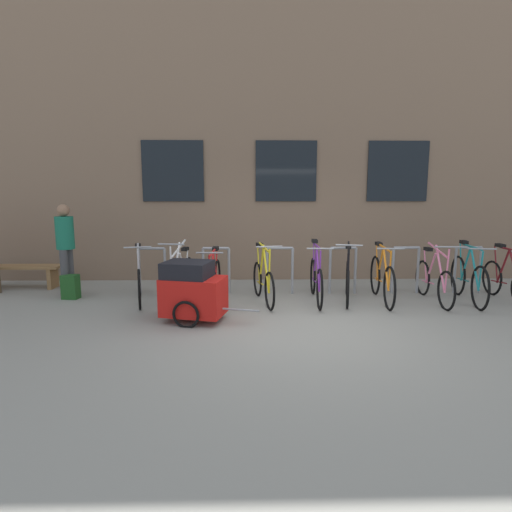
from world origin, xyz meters
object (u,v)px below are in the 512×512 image
(bicycle_purple, at_px, (316,279))
(bicycle_black, at_px, (348,280))
(backpack, at_px, (71,287))
(bicycle_yellow, at_px, (263,281))
(bike_trailer, at_px, (192,290))
(bicycle_orange, at_px, (382,279))
(bicycle_pink, at_px, (434,281))
(bicycle_red, at_px, (214,282))
(bicycle_teal, at_px, (468,279))
(bicycle_white, at_px, (180,279))
(bicycle_maroon, at_px, (507,280))
(person_by_bench, at_px, (66,244))
(wooden_bench, at_px, (17,271))
(bicycle_silver, at_px, (139,280))

(bicycle_purple, bearing_deg, bicycle_black, -0.41)
(backpack, bearing_deg, bicycle_purple, 3.99)
(bicycle_yellow, relative_size, bike_trailer, 1.09)
(bicycle_orange, bearing_deg, bike_trailer, -161.40)
(bicycle_pink, bearing_deg, bicycle_purple, 177.12)
(bicycle_red, bearing_deg, bicycle_yellow, 5.13)
(bicycle_teal, relative_size, bicycle_white, 1.01)
(bicycle_maroon, distance_m, person_by_bench, 7.98)
(bicycle_maroon, distance_m, wooden_bench, 9.31)
(wooden_bench, distance_m, backpack, 1.66)
(bicycle_pink, height_order, bicycle_maroon, bicycle_pink)
(bicycle_purple, relative_size, bicycle_white, 1.01)
(bicycle_purple, xyz_separation_m, wooden_bench, (-5.85, 1.09, -0.05))
(bicycle_purple, height_order, person_by_bench, person_by_bench)
(bicycle_orange, relative_size, bicycle_black, 1.14)
(bike_trailer, bearing_deg, bicycle_black, 23.36)
(bicycle_teal, xyz_separation_m, person_by_bench, (-7.25, 0.52, 0.58))
(bicycle_maroon, bearing_deg, backpack, 177.74)
(bicycle_teal, bearing_deg, person_by_bench, 175.90)
(bicycle_maroon, height_order, wooden_bench, bicycle_maroon)
(bicycle_silver, bearing_deg, bicycle_orange, -0.83)
(bicycle_teal, xyz_separation_m, bicycle_maroon, (0.70, 0.01, -0.04))
(bicycle_silver, relative_size, bicycle_orange, 0.88)
(bicycle_maroon, bearing_deg, bicycle_black, 178.34)
(bicycle_pink, bearing_deg, bicycle_white, 177.98)
(person_by_bench, bearing_deg, backpack, -58.23)
(bicycle_orange, bearing_deg, bicycle_silver, 179.17)
(bicycle_orange, height_order, bicycle_maroon, bicycle_orange)
(bicycle_silver, xyz_separation_m, bicycle_orange, (4.29, -0.06, 0.02))
(bicycle_silver, xyz_separation_m, backpack, (-1.30, 0.21, -0.16))
(bicycle_teal, distance_m, person_by_bench, 7.29)
(bicycle_white, xyz_separation_m, bicycle_black, (2.98, -0.06, -0.02))
(bicycle_silver, height_order, bicycle_orange, bicycle_silver)
(bicycle_purple, bearing_deg, bicycle_yellow, -176.03)
(wooden_bench, bearing_deg, person_by_bench, -27.47)
(bicycle_white, relative_size, bicycle_red, 1.07)
(bicycle_pink, distance_m, wooden_bench, 8.01)
(bicycle_white, height_order, bicycle_maroon, bicycle_white)
(bicycle_red, bearing_deg, bicycle_teal, 0.59)
(bicycle_silver, height_order, backpack, bicycle_silver)
(bicycle_teal, height_order, bicycle_black, bicycle_black)
(bicycle_orange, bearing_deg, bicycle_purple, 177.49)
(bicycle_purple, bearing_deg, bicycle_teal, -2.06)
(bicycle_orange, bearing_deg, bicycle_black, 175.53)
(bicycle_red, relative_size, person_by_bench, 0.98)
(bicycle_orange, xyz_separation_m, backpack, (-5.59, 0.27, -0.18))
(bicycle_black, xyz_separation_m, wooden_bench, (-6.41, 1.10, -0.03))
(bicycle_pink, bearing_deg, bicycle_orange, 176.64)
(bicycle_pink, distance_m, bike_trailer, 4.24)
(bicycle_silver, height_order, bicycle_teal, bicycle_teal)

